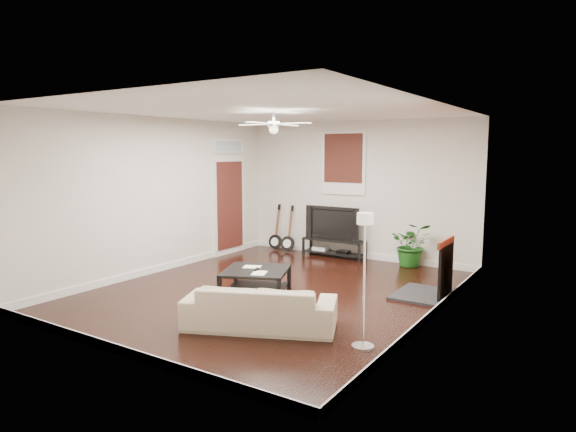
% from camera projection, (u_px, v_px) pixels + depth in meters
% --- Properties ---
extents(room, '(5.01, 6.01, 2.81)m').
position_uv_depth(room, '(274.00, 203.00, 7.73)').
color(room, black).
rests_on(room, ground).
extents(brick_accent, '(0.02, 2.20, 2.80)m').
position_uv_depth(brick_accent, '(455.00, 206.00, 7.22)').
color(brick_accent, '#A55235').
rests_on(brick_accent, floor).
extents(fireplace, '(0.80, 1.10, 0.92)m').
position_uv_depth(fireplace, '(433.00, 267.00, 7.50)').
color(fireplace, black).
rests_on(fireplace, floor).
extents(window_back, '(1.00, 0.06, 1.30)m').
position_uv_depth(window_back, '(343.00, 163.00, 10.29)').
color(window_back, '#33160E').
rests_on(window_back, wall_back).
extents(door_left, '(0.08, 1.00, 2.50)m').
position_uv_depth(door_left, '(229.00, 196.00, 10.65)').
color(door_left, white).
rests_on(door_left, wall_left).
extents(tv_stand, '(1.34, 0.36, 0.38)m').
position_uv_depth(tv_stand, '(334.00, 248.00, 10.41)').
color(tv_stand, black).
rests_on(tv_stand, floor).
extents(tv, '(1.20, 0.16, 0.69)m').
position_uv_depth(tv, '(335.00, 223.00, 10.36)').
color(tv, black).
rests_on(tv, tv_stand).
extents(coffee_table, '(1.24, 1.24, 0.40)m').
position_uv_depth(coffee_table, '(256.00, 282.00, 7.66)').
color(coffee_table, black).
rests_on(coffee_table, floor).
extents(sofa, '(2.02, 1.43, 0.55)m').
position_uv_depth(sofa, '(260.00, 306.00, 6.22)').
color(sofa, '#BCA68D').
rests_on(sofa, floor).
extents(floor_lamp, '(0.33, 0.33, 1.54)m').
position_uv_depth(floor_lamp, '(364.00, 281.00, 5.51)').
color(floor_lamp, silver).
rests_on(floor_lamp, floor).
extents(potted_plant, '(0.95, 0.89, 0.86)m').
position_uv_depth(potted_plant, '(412.00, 244.00, 9.53)').
color(potted_plant, '#195317').
rests_on(potted_plant, floor).
extents(guitar_left, '(0.33, 0.24, 1.03)m').
position_uv_depth(guitar_left, '(275.00, 227.00, 11.13)').
color(guitar_left, black).
rests_on(guitar_left, floor).
extents(guitar_right, '(0.35, 0.27, 1.03)m').
position_uv_depth(guitar_right, '(288.00, 229.00, 10.91)').
color(guitar_right, black).
rests_on(guitar_right, floor).
extents(ceiling_fan, '(1.24, 1.24, 0.32)m').
position_uv_depth(ceiling_fan, '(274.00, 124.00, 7.57)').
color(ceiling_fan, white).
rests_on(ceiling_fan, ceiling).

